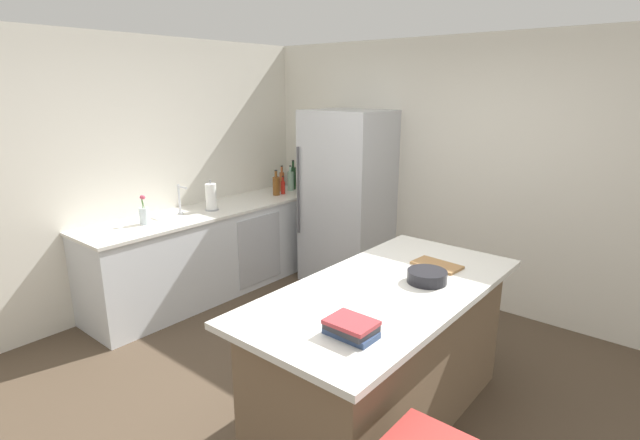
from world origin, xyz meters
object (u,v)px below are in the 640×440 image
(kitchen_island, at_px, (384,353))
(vinegar_bottle, at_px, (282,181))
(cookbook_stack, at_px, (351,328))
(paper_towel_roll, at_px, (211,197))
(refrigerator, at_px, (347,199))
(whiskey_bottle, at_px, (276,185))
(mixing_bowl, at_px, (427,277))
(cutting_board, at_px, (437,265))
(sink_faucet, at_px, (180,199))
(flower_vase, at_px, (144,214))
(gin_bottle, at_px, (291,181))
(wine_bottle, at_px, (293,177))
(hot_sauce_bottle, at_px, (283,187))

(kitchen_island, bearing_deg, vinegar_bottle, 146.27)
(cookbook_stack, bearing_deg, paper_towel_roll, 155.43)
(refrigerator, height_order, vinegar_bottle, refrigerator)
(whiskey_bottle, xyz_separation_m, mixing_bowl, (2.61, -1.28, -0.05))
(cookbook_stack, relative_size, cutting_board, 0.76)
(sink_faucet, relative_size, whiskey_bottle, 1.01)
(sink_faucet, relative_size, flower_vase, 1.10)
(gin_bottle, xyz_separation_m, cookbook_stack, (2.69, -2.43, -0.05))
(kitchen_island, xyz_separation_m, cutting_board, (0.07, 0.53, 0.47))
(refrigerator, distance_m, mixing_bowl, 2.33)
(kitchen_island, bearing_deg, cutting_board, 81.99)
(wine_bottle, height_order, hot_sauce_bottle, wine_bottle)
(mixing_bowl, bearing_deg, hot_sauce_bottle, 151.96)
(paper_towel_roll, bearing_deg, hot_sauce_bottle, 88.54)
(wine_bottle, xyz_separation_m, mixing_bowl, (2.69, -1.66, -0.08))
(sink_faucet, bearing_deg, refrigerator, 56.92)
(kitchen_island, distance_m, cutting_board, 0.71)
(mixing_bowl, xyz_separation_m, cutting_board, (-0.08, 0.30, -0.03))
(kitchen_island, xyz_separation_m, hot_sauce_bottle, (-2.45, 1.61, 0.51))
(whiskey_bottle, relative_size, cutting_board, 0.88)
(cookbook_stack, bearing_deg, refrigerator, 127.10)
(paper_towel_roll, distance_m, whiskey_bottle, 0.92)
(hot_sauce_bottle, bearing_deg, cutting_board, -23.32)
(whiskey_bottle, distance_m, cookbook_stack, 3.40)
(vinegar_bottle, distance_m, mixing_bowl, 3.08)
(wine_bottle, bearing_deg, flower_vase, -89.54)
(refrigerator, distance_m, sink_faucet, 1.75)
(paper_towel_roll, relative_size, cutting_board, 0.93)
(wine_bottle, xyz_separation_m, vinegar_bottle, (-0.01, -0.19, -0.02))
(sink_faucet, relative_size, hot_sauce_bottle, 1.41)
(gin_bottle, bearing_deg, whiskey_bottle, -81.14)
(wine_bottle, relative_size, cutting_board, 1.07)
(cutting_board, bearing_deg, hot_sauce_bottle, 156.68)
(cookbook_stack, distance_m, cutting_board, 1.16)
(sink_faucet, bearing_deg, cutting_board, 5.27)
(refrigerator, relative_size, whiskey_bottle, 6.41)
(kitchen_island, bearing_deg, refrigerator, 132.62)
(paper_towel_roll, distance_m, cookbook_stack, 2.93)
(paper_towel_roll, xyz_separation_m, gin_bottle, (-0.03, 1.21, -0.01))
(flower_vase, bearing_deg, vinegar_bottle, 90.87)
(flower_vase, xyz_separation_m, gin_bottle, (0.02, 1.94, 0.03))
(cutting_board, bearing_deg, wine_bottle, 152.41)
(cookbook_stack, height_order, mixing_bowl, cookbook_stack)
(whiskey_bottle, bearing_deg, gin_bottle, 98.86)
(vinegar_bottle, xyz_separation_m, whiskey_bottle, (0.09, -0.19, -0.01))
(cutting_board, bearing_deg, kitchen_island, -98.01)
(whiskey_bottle, relative_size, mixing_bowl, 1.18)
(gin_bottle, distance_m, vinegar_bottle, 0.11)
(cookbook_stack, xyz_separation_m, cutting_board, (-0.11, 1.15, -0.03))
(refrigerator, distance_m, paper_towel_roll, 1.45)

